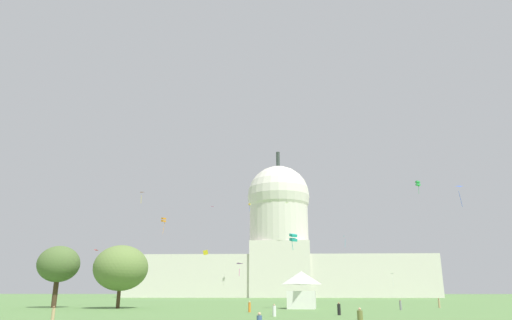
# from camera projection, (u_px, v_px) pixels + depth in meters

# --- Properties ---
(capitol_building) EXTENTS (139.73, 29.95, 69.52)m
(capitol_building) POSITION_uv_depth(u_px,v_px,m) (279.00, 250.00, 211.84)
(capitol_building) COLOR beige
(capitol_building) RESTS_ON ground_plane
(event_tent) EXTENTS (5.62, 6.75, 6.27)m
(event_tent) POSITION_uv_depth(u_px,v_px,m) (302.00, 290.00, 78.56)
(event_tent) COLOR white
(event_tent) RESTS_ON ground_plane
(tree_west_near) EXTENTS (12.00, 11.96, 10.89)m
(tree_west_near) POSITION_uv_depth(u_px,v_px,m) (121.00, 268.00, 80.43)
(tree_west_near) COLOR #42301E
(tree_west_near) RESTS_ON ground_plane
(tree_west_far) EXTENTS (8.21, 6.96, 11.08)m
(tree_west_far) POSITION_uv_depth(u_px,v_px,m) (59.00, 264.00, 83.84)
(tree_west_far) COLOR #42301E
(tree_west_far) RESTS_ON ground_plane
(person_olive_edge_east) EXTENTS (0.55, 0.55, 1.64)m
(person_olive_edge_east) POSITION_uv_depth(u_px,v_px,m) (360.00, 319.00, 37.43)
(person_olive_edge_east) COLOR olive
(person_olive_edge_east) RESTS_ON ground_plane
(person_grey_mid_left) EXTENTS (0.46, 0.46, 1.62)m
(person_grey_mid_left) POSITION_uv_depth(u_px,v_px,m) (400.00, 305.00, 71.96)
(person_grey_mid_left) COLOR gray
(person_grey_mid_left) RESTS_ON ground_plane
(person_orange_mid_right) EXTENTS (0.51, 0.51, 1.57)m
(person_orange_mid_right) POSITION_uv_depth(u_px,v_px,m) (250.00, 307.00, 65.02)
(person_orange_mid_right) COLOR orange
(person_orange_mid_right) RESTS_ON ground_plane
(person_black_mid_center) EXTENTS (0.58, 0.58, 1.57)m
(person_black_mid_center) POSITION_uv_depth(u_px,v_px,m) (339.00, 309.00, 57.38)
(person_black_mid_center) COLOR black
(person_black_mid_center) RESTS_ON ground_plane
(person_tan_edge_west) EXTENTS (0.47, 0.47, 1.70)m
(person_tan_edge_west) POSITION_uv_depth(u_px,v_px,m) (439.00, 303.00, 80.78)
(person_tan_edge_west) COLOR tan
(person_tan_edge_west) RESTS_ON ground_plane
(person_tan_near_tree_west) EXTENTS (0.44, 0.44, 1.54)m
(person_tan_near_tree_west) POSITION_uv_depth(u_px,v_px,m) (53.00, 315.00, 44.15)
(person_tan_near_tree_west) COLOR tan
(person_tan_near_tree_west) RESTS_ON ground_plane
(person_white_back_left) EXTENTS (0.52, 0.52, 1.45)m
(person_white_back_left) POSITION_uv_depth(u_px,v_px,m) (274.00, 311.00, 54.49)
(person_white_back_left) COLOR silver
(person_white_back_left) RESTS_ON ground_plane
(kite_orange_mid) EXTENTS (1.43, 1.42, 4.62)m
(kite_orange_mid) POSITION_uv_depth(u_px,v_px,m) (164.00, 220.00, 126.07)
(kite_orange_mid) COLOR orange
(kite_cyan_mid) EXTENTS (0.93, 1.80, 3.98)m
(kite_cyan_mid) POSITION_uv_depth(u_px,v_px,m) (345.00, 237.00, 158.87)
(kite_cyan_mid) COLOR #33BCDB
(kite_turquoise_low) EXTENTS (1.45, 1.48, 2.94)m
(kite_turquoise_low) POSITION_uv_depth(u_px,v_px,m) (293.00, 238.00, 79.55)
(kite_turquoise_low) COLOR teal
(kite_pink_mid) EXTENTS (1.29, 1.03, 2.73)m
(kite_pink_mid) POSITION_uv_depth(u_px,v_px,m) (141.00, 193.00, 114.43)
(kite_pink_mid) COLOR pink
(kite_magenta_mid) EXTENTS (1.32, 1.06, 0.17)m
(kite_magenta_mid) POSITION_uv_depth(u_px,v_px,m) (213.00, 207.00, 173.20)
(kite_magenta_mid) COLOR #D1339E
(kite_violet_low) EXTENTS (1.63, 1.39, 2.65)m
(kite_violet_low) POSITION_uv_depth(u_px,v_px,m) (238.00, 265.00, 97.56)
(kite_violet_low) COLOR purple
(kite_green_mid) EXTENTS (1.17, 1.10, 3.39)m
(kite_green_mid) POSITION_uv_depth(u_px,v_px,m) (418.00, 183.00, 114.94)
(kite_green_mid) COLOR green
(kite_blue_mid) EXTENTS (1.29, 0.88, 4.10)m
(kite_blue_mid) POSITION_uv_depth(u_px,v_px,m) (461.00, 190.00, 95.33)
(kite_blue_mid) COLOR blue
(kite_lime_mid) EXTENTS (1.40, 1.05, 0.16)m
(kite_lime_mid) POSITION_uv_depth(u_px,v_px,m) (287.00, 204.00, 143.71)
(kite_lime_mid) COLOR #8CD133
(kite_yellow_low) EXTENTS (1.23, 0.33, 1.21)m
(kite_yellow_low) POSITION_uv_depth(u_px,v_px,m) (206.00, 252.00, 105.31)
(kite_yellow_low) COLOR yellow
(kite_white_low) EXTENTS (0.98, 1.22, 4.05)m
(kite_white_low) POSITION_uv_depth(u_px,v_px,m) (393.00, 276.00, 145.27)
(kite_white_low) COLOR white
(kite_red_low) EXTENTS (0.83, 1.25, 0.35)m
(kite_red_low) POSITION_uv_depth(u_px,v_px,m) (94.00, 251.00, 94.29)
(kite_red_low) COLOR red
(kite_gold_high) EXTENTS (0.91, 0.90, 3.40)m
(kite_gold_high) POSITION_uv_depth(u_px,v_px,m) (249.00, 204.00, 190.45)
(kite_gold_high) COLOR gold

